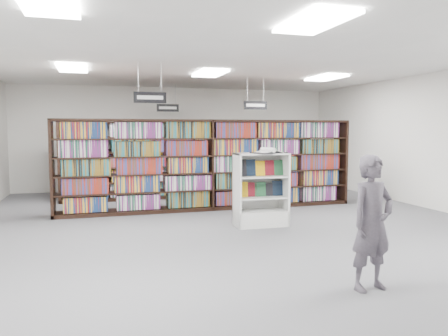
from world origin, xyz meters
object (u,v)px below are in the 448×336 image
object	(u,v)px
bookshelf_row_near	(210,165)
shopper	(372,223)
open_book	(269,152)
endcap_display	(260,201)

from	to	relation	value
bookshelf_row_near	shopper	world-z (taller)	bookshelf_row_near
open_book	shopper	size ratio (longest dim) A/B	0.47
open_book	shopper	xyz separation A→B (m)	(-0.12, -3.47, -0.66)
open_book	bookshelf_row_near	bearing A→B (deg)	85.33
bookshelf_row_near	shopper	distance (m)	5.61
endcap_display	shopper	bearing A→B (deg)	-88.64
bookshelf_row_near	open_book	xyz separation A→B (m)	(0.60, -2.11, 0.40)
endcap_display	shopper	size ratio (longest dim) A/B	0.90
bookshelf_row_near	open_book	bearing A→B (deg)	-74.06
endcap_display	open_book	xyz separation A→B (m)	(0.12, -0.11, 0.97)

